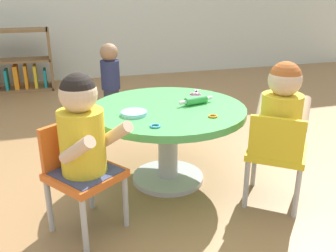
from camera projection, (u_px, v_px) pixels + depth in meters
name	position (u px, v px, depth m)	size (l,w,h in m)	color
ground_plane	(168.00, 179.00, 2.33)	(10.00, 10.00, 0.00)	#9E7247
craft_table	(168.00, 125.00, 2.20)	(0.91, 0.91, 0.48)	silver
child_chair_left	(80.00, 171.00, 1.78)	(0.42, 0.42, 0.54)	#B7B7BC
seated_child_left	(82.00, 129.00, 1.68)	(0.42, 0.44, 0.51)	#3F4772
child_chair_right	(276.00, 153.00, 1.98)	(0.42, 0.42, 0.54)	#B7B7BC
seated_child_right	(282.00, 110.00, 1.93)	(0.43, 0.44, 0.51)	#3F4772
bookshelf_low	(10.00, 66.00, 4.21)	(0.93, 0.28, 0.70)	olive
toddler_standing	(110.00, 78.00, 3.36)	(0.17, 0.17, 0.67)	#33384C
rolling_pin	(196.00, 100.00, 2.20)	(0.23, 0.08, 0.05)	green
craft_scissors	(196.00, 93.00, 2.43)	(0.11, 0.14, 0.01)	silver
playdough_blob_0	(134.00, 113.00, 2.02)	(0.14, 0.14, 0.02)	#8CCCF2
cookie_cutter_0	(155.00, 126.00, 1.85)	(0.06, 0.06, 0.01)	#3F99D8
cookie_cutter_1	(213.00, 116.00, 2.00)	(0.05, 0.05, 0.01)	orange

